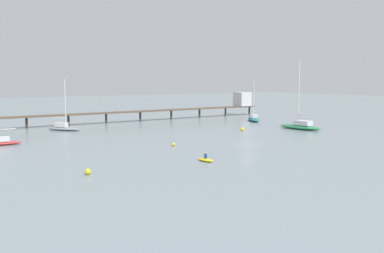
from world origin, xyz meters
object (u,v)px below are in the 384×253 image
at_px(mooring_buoy_near, 242,129).
at_px(pier, 181,106).
at_px(sailboat_gray, 64,127).
at_px(mooring_buoy_far, 174,144).
at_px(mooring_buoy_mid, 88,172).
at_px(dinghy_yellow, 206,159).
at_px(sailboat_green, 301,125).
at_px(sailboat_teal, 254,118).

bearing_deg(mooring_buoy_near, pier, 80.29).
bearing_deg(sailboat_gray, mooring_buoy_far, -76.85).
bearing_deg(mooring_buoy_far, mooring_buoy_mid, -147.40).
height_order(sailboat_gray, mooring_buoy_far, sailboat_gray).
relative_size(pier, mooring_buoy_near, 118.88).
distance_m(dinghy_yellow, mooring_buoy_far, 12.97).
bearing_deg(mooring_buoy_near, sailboat_gray, 143.89).
bearing_deg(dinghy_yellow, mooring_buoy_mid, 176.43).
distance_m(pier, dinghy_yellow, 58.79).
relative_size(pier, sailboat_green, 5.92).
distance_m(dinghy_yellow, mooring_buoy_near, 32.69).
distance_m(pier, sailboat_green, 34.54).
relative_size(sailboat_teal, sailboat_green, 0.73).
bearing_deg(sailboat_teal, sailboat_green, -103.02).
xyz_separation_m(pier, sailboat_gray, (-33.41, -8.55, -2.57)).
xyz_separation_m(mooring_buoy_near, mooring_buoy_mid, (-39.69, -20.39, -0.01)).
height_order(mooring_buoy_near, mooring_buoy_mid, mooring_buoy_near).
xyz_separation_m(sailboat_green, mooring_buoy_mid, (-51.25, -15.84, -0.47)).
bearing_deg(sailboat_teal, pier, 124.90).
relative_size(sailboat_gray, mooring_buoy_mid, 15.21).
distance_m(sailboat_green, mooring_buoy_mid, 53.64).
xyz_separation_m(pier, sailboat_teal, (10.80, -15.47, -2.59)).
height_order(pier, sailboat_gray, sailboat_gray).
bearing_deg(mooring_buoy_near, dinghy_yellow, -139.30).
xyz_separation_m(mooring_buoy_near, mooring_buoy_far, (-21.52, -8.76, -0.08)).
distance_m(mooring_buoy_far, mooring_buoy_mid, 21.57).
height_order(dinghy_yellow, mooring_buoy_near, dinghy_yellow).
distance_m(sailboat_teal, sailboat_green, 18.83).
bearing_deg(dinghy_yellow, mooring_buoy_near, 40.70).
distance_m(sailboat_teal, dinghy_yellow, 53.67).
relative_size(sailboat_gray, mooring_buoy_near, 14.78).
bearing_deg(sailboat_green, sailboat_teal, 76.98).
bearing_deg(sailboat_green, mooring_buoy_far, -172.74).
height_order(sailboat_teal, mooring_buoy_near, sailboat_teal).
relative_size(pier, mooring_buoy_far, 153.20).
xyz_separation_m(sailboat_teal, mooring_buoy_far, (-37.32, -22.56, -0.40)).
relative_size(sailboat_green, mooring_buoy_near, 20.09).
relative_size(sailboat_teal, dinghy_yellow, 3.93).
distance_m(pier, sailboat_gray, 34.59).
bearing_deg(pier, mooring_buoy_near, -99.71).
bearing_deg(sailboat_green, pier, 100.97).
bearing_deg(mooring_buoy_mid, dinghy_yellow, -3.57).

